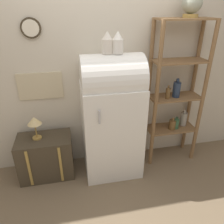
% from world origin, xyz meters
% --- Properties ---
extents(ground_plane, '(12.00, 12.00, 0.00)m').
position_xyz_m(ground_plane, '(0.00, 0.00, 0.00)').
color(ground_plane, '#7A664C').
extents(wall_back, '(7.00, 0.09, 2.70)m').
position_xyz_m(wall_back, '(-0.00, 0.57, 1.35)').
color(wall_back, beige).
rests_on(wall_back, ground_plane).
extents(refrigerator, '(0.71, 0.61, 1.56)m').
position_xyz_m(refrigerator, '(-0.00, 0.26, 0.80)').
color(refrigerator, white).
rests_on(refrigerator, ground_plane).
extents(suitcase_trunk, '(0.67, 0.41, 0.56)m').
position_xyz_m(suitcase_trunk, '(-0.85, 0.31, 0.28)').
color(suitcase_trunk, '#423828').
rests_on(suitcase_trunk, ground_plane).
extents(shelf_unit, '(0.69, 0.32, 1.90)m').
position_xyz_m(shelf_unit, '(0.88, 0.37, 1.01)').
color(shelf_unit, olive).
rests_on(shelf_unit, ground_plane).
extents(globe, '(0.22, 0.22, 0.26)m').
position_xyz_m(globe, '(0.91, 0.36, 2.03)').
color(globe, '#AD8942').
rests_on(globe, shelf_unit).
extents(vase_left, '(0.11, 0.11, 0.23)m').
position_xyz_m(vase_left, '(-0.05, 0.27, 1.67)').
color(vase_left, silver).
rests_on(vase_left, refrigerator).
extents(vase_center, '(0.12, 0.12, 0.23)m').
position_xyz_m(vase_center, '(0.06, 0.25, 1.66)').
color(vase_center, white).
rests_on(vase_center, refrigerator).
extents(desk_lamp, '(0.17, 0.17, 0.29)m').
position_xyz_m(desk_lamp, '(-0.92, 0.33, 0.78)').
color(desk_lamp, '#AD8942').
rests_on(desk_lamp, suitcase_trunk).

